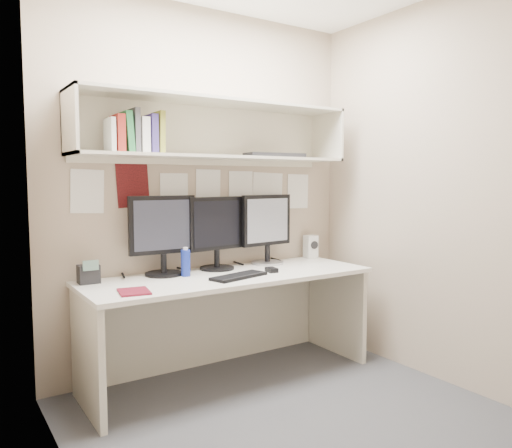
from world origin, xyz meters
TOP-DOWN VIEW (x-y plane):
  - floor at (0.00, 0.00)m, footprint 2.40×2.00m
  - wall_back at (0.00, 1.00)m, footprint 2.40×0.02m
  - wall_front at (0.00, -1.00)m, footprint 2.40×0.02m
  - wall_left at (-1.20, 0.00)m, footprint 0.02×2.00m
  - wall_right at (1.20, 0.00)m, footprint 0.02×2.00m
  - desk at (0.00, 0.65)m, footprint 2.00×0.70m
  - overhead_hutch at (0.00, 0.86)m, footprint 2.00×0.38m
  - pinned_papers at (0.00, 0.99)m, footprint 1.92×0.01m
  - monitor_left at (-0.39, 0.87)m, footprint 0.46×0.25m
  - monitor_center at (0.02, 0.87)m, footprint 0.45×0.25m
  - monitor_right at (0.46, 0.87)m, footprint 0.46×0.25m
  - keyboard at (-0.01, 0.51)m, footprint 0.43×0.24m
  - mouse at (0.28, 0.56)m, footprint 0.08×0.11m
  - speaker at (0.92, 0.91)m, footprint 0.11×0.11m
  - blue_bottle at (-0.28, 0.75)m, footprint 0.06×0.06m
  - maroon_notebook at (-0.74, 0.46)m, footprint 0.20×0.23m
  - desk_phone at (-0.89, 0.87)m, footprint 0.13×0.12m
  - book_stack at (-0.59, 0.80)m, footprint 0.34×0.17m
  - hutch_tray at (0.47, 0.79)m, footprint 0.46×0.22m

SIDE VIEW (x-z plane):
  - floor at x=0.00m, z-range -0.01..0.01m
  - desk at x=0.00m, z-range 0.00..0.73m
  - maroon_notebook at x=-0.74m, z-range 0.73..0.74m
  - keyboard at x=-0.01m, z-range 0.73..0.75m
  - mouse at x=0.28m, z-range 0.73..0.76m
  - desk_phone at x=-0.89m, z-range 0.71..0.87m
  - blue_bottle at x=-0.28m, z-range 0.72..0.92m
  - speaker at x=0.92m, z-range 0.73..0.92m
  - monitor_center at x=0.02m, z-range 0.75..1.27m
  - monitor_right at x=0.46m, z-range 0.75..1.28m
  - monitor_left at x=-0.39m, z-range 0.75..1.29m
  - pinned_papers at x=0.00m, z-range 1.01..1.49m
  - wall_back at x=0.00m, z-range 0.00..2.60m
  - wall_front at x=0.00m, z-range 0.00..2.60m
  - wall_left at x=-1.20m, z-range 0.00..2.60m
  - wall_right at x=1.20m, z-range 0.00..2.60m
  - hutch_tray at x=0.47m, z-range 1.54..1.57m
  - book_stack at x=-0.59m, z-range 1.52..1.80m
  - overhead_hutch at x=0.00m, z-range 1.52..1.92m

